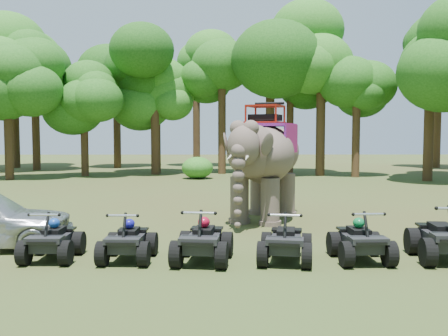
{
  "coord_description": "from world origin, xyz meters",
  "views": [
    {
      "loc": [
        -0.1,
        -13.33,
        2.92
      ],
      "look_at": [
        0.0,
        1.2,
        1.9
      ],
      "focal_mm": 40.0,
      "sensor_mm": 36.0,
      "label": 1
    }
  ],
  "objects_px": {
    "atv_0": "(52,235)",
    "atv_5": "(444,232)",
    "atv_3": "(286,236)",
    "atv_1": "(128,235)",
    "atv_4": "(361,235)",
    "atv_2": "(203,235)",
    "elephant": "(264,161)"
  },
  "relations": [
    {
      "from": "atv_2",
      "to": "atv_5",
      "type": "bearing_deg",
      "value": 8.06
    },
    {
      "from": "atv_3",
      "to": "atv_1",
      "type": "bearing_deg",
      "value": -172.69
    },
    {
      "from": "elephant",
      "to": "atv_0",
      "type": "distance_m",
      "value": 7.72
    },
    {
      "from": "atv_2",
      "to": "atv_4",
      "type": "distance_m",
      "value": 3.59
    },
    {
      "from": "atv_2",
      "to": "atv_1",
      "type": "bearing_deg",
      "value": -178.17
    },
    {
      "from": "elephant",
      "to": "atv_3",
      "type": "distance_m",
      "value": 5.8
    },
    {
      "from": "atv_2",
      "to": "atv_4",
      "type": "xyz_separation_m",
      "value": [
        3.59,
        0.07,
        -0.02
      ]
    },
    {
      "from": "atv_2",
      "to": "atv_3",
      "type": "distance_m",
      "value": 1.88
    },
    {
      "from": "atv_0",
      "to": "atv_5",
      "type": "height_order",
      "value": "atv_5"
    },
    {
      "from": "atv_3",
      "to": "atv_0",
      "type": "bearing_deg",
      "value": -172.84
    },
    {
      "from": "atv_5",
      "to": "atv_3",
      "type": "bearing_deg",
      "value": -173.55
    },
    {
      "from": "elephant",
      "to": "atv_2",
      "type": "relative_size",
      "value": 2.8
    },
    {
      "from": "elephant",
      "to": "atv_4",
      "type": "xyz_separation_m",
      "value": [
        1.72,
        -5.56,
        -1.38
      ]
    },
    {
      "from": "atv_4",
      "to": "atv_0",
      "type": "bearing_deg",
      "value": 176.18
    },
    {
      "from": "atv_2",
      "to": "atv_5",
      "type": "distance_m",
      "value": 5.51
    },
    {
      "from": "atv_3",
      "to": "atv_5",
      "type": "distance_m",
      "value": 3.64
    },
    {
      "from": "atv_1",
      "to": "atv_4",
      "type": "xyz_separation_m",
      "value": [
        5.31,
        -0.09,
        0.02
      ]
    },
    {
      "from": "atv_2",
      "to": "atv_3",
      "type": "bearing_deg",
      "value": 6.95
    },
    {
      "from": "atv_3",
      "to": "atv_4",
      "type": "xyz_separation_m",
      "value": [
        1.72,
        0.07,
        0.0
      ]
    },
    {
      "from": "atv_1",
      "to": "atv_0",
      "type": "bearing_deg",
      "value": 179.27
    },
    {
      "from": "atv_0",
      "to": "atv_3",
      "type": "bearing_deg",
      "value": -2.54
    },
    {
      "from": "atv_2",
      "to": "atv_3",
      "type": "xyz_separation_m",
      "value": [
        1.87,
        -0.0,
        -0.03
      ]
    },
    {
      "from": "elephant",
      "to": "atv_0",
      "type": "xyz_separation_m",
      "value": [
        -5.35,
        -5.38,
        -1.4
      ]
    },
    {
      "from": "elephant",
      "to": "atv_2",
      "type": "distance_m",
      "value": 6.09
    },
    {
      "from": "elephant",
      "to": "atv_3",
      "type": "bearing_deg",
      "value": -67.41
    },
    {
      "from": "atv_1",
      "to": "atv_3",
      "type": "xyz_separation_m",
      "value": [
        3.59,
        -0.16,
        0.02
      ]
    },
    {
      "from": "atv_3",
      "to": "atv_2",
      "type": "bearing_deg",
      "value": -170.24
    },
    {
      "from": "elephant",
      "to": "atv_4",
      "type": "bearing_deg",
      "value": -50.23
    },
    {
      "from": "atv_0",
      "to": "atv_3",
      "type": "height_order",
      "value": "atv_3"
    },
    {
      "from": "elephant",
      "to": "atv_5",
      "type": "distance_m",
      "value": 6.75
    },
    {
      "from": "elephant",
      "to": "atv_2",
      "type": "bearing_deg",
      "value": -85.83
    },
    {
      "from": "elephant",
      "to": "atv_1",
      "type": "relative_size",
      "value": 3.01
    }
  ]
}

